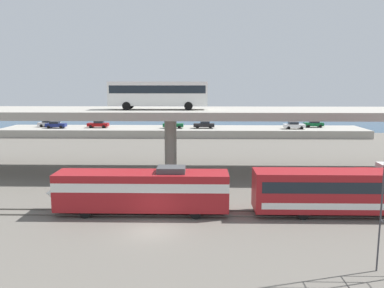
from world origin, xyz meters
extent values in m
plane|color=#605B54|center=(0.00, 0.00, 0.00)|extent=(260.00, 260.00, 0.00)
cube|color=#59544C|center=(0.00, 3.28, 0.06)|extent=(110.00, 0.12, 0.12)
cube|color=#59544C|center=(0.00, 4.72, 0.06)|extent=(110.00, 0.12, 0.12)
cube|color=maroon|center=(-1.27, 4.00, 2.08)|extent=(14.86, 3.00, 3.20)
cube|color=silver|center=(-1.27, 4.00, 2.66)|extent=(14.86, 3.04, 0.77)
cone|color=silver|center=(-8.70, 4.00, 1.76)|extent=(2.03, 2.85, 2.85)
cube|color=black|center=(-7.18, 4.00, 2.98)|extent=(2.03, 2.70, 1.02)
cube|color=#3F3F42|center=(1.26, 4.00, 3.93)|extent=(2.40, 1.80, 0.50)
cylinder|color=black|center=(-5.92, 2.65, 0.48)|extent=(0.96, 0.18, 0.96)
cylinder|color=black|center=(-5.92, 5.35, 0.48)|extent=(0.96, 0.18, 0.96)
cylinder|color=black|center=(3.37, 2.65, 0.48)|extent=(0.96, 0.18, 0.96)
cylinder|color=black|center=(3.37, 5.35, 0.48)|extent=(0.96, 0.18, 0.96)
cylinder|color=black|center=(12.35, 2.65, 0.46)|extent=(0.92, 0.18, 0.92)
cylinder|color=black|center=(12.35, 5.35, 0.46)|extent=(0.92, 0.18, 0.92)
cube|color=#9E998E|center=(0.00, 20.00, 7.53)|extent=(96.00, 11.33, 0.95)
cylinder|color=#9E998E|center=(0.00, 20.00, 3.53)|extent=(1.50, 1.50, 7.06)
cube|color=silver|center=(-1.40, 19.37, 9.96)|extent=(12.00, 2.55, 2.90)
cube|color=black|center=(-1.40, 19.37, 10.48)|extent=(11.52, 2.59, 0.93)
cube|color=black|center=(4.55, 19.37, 10.31)|extent=(0.08, 2.30, 1.74)
cylinder|color=black|center=(2.32, 20.58, 8.51)|extent=(1.00, 0.26, 1.00)
cylinder|color=black|center=(2.32, 18.16, 8.51)|extent=(1.00, 0.26, 1.00)
cylinder|color=black|center=(-5.12, 20.58, 8.51)|extent=(1.00, 0.26, 1.00)
cylinder|color=black|center=(-5.12, 18.16, 8.51)|extent=(1.00, 0.26, 1.00)
cube|color=maroon|center=(21.05, 11.03, 1.44)|extent=(2.00, 2.30, 2.00)
cylinder|color=black|center=(21.34, 9.94, 0.44)|extent=(0.88, 0.28, 0.88)
cylinder|color=black|center=(21.34, 12.12, 0.44)|extent=(0.88, 0.28, 0.88)
cylinder|color=#38383D|center=(14.48, -6.24, 6.46)|extent=(0.10, 0.10, 12.92)
cube|color=#9E998E|center=(0.00, 55.00, 0.82)|extent=(77.13, 10.47, 1.64)
cube|color=navy|center=(-26.93, 53.52, 2.31)|extent=(4.20, 1.72, 0.70)
cube|color=#1E232B|center=(-27.14, 53.52, 2.90)|extent=(1.85, 1.51, 0.48)
cylinder|color=black|center=(-25.63, 54.34, 1.96)|extent=(0.64, 0.20, 0.64)
cylinder|color=black|center=(-25.63, 52.70, 1.96)|extent=(0.64, 0.20, 0.64)
cylinder|color=black|center=(-28.24, 54.34, 1.96)|extent=(0.64, 0.20, 0.64)
cylinder|color=black|center=(-28.24, 52.70, 1.96)|extent=(0.64, 0.20, 0.64)
cube|color=#0C4C26|center=(28.27, 56.28, 2.31)|extent=(4.10, 1.77, 0.70)
cube|color=#1E232B|center=(28.47, 56.28, 2.90)|extent=(1.81, 1.56, 0.48)
cylinder|color=black|center=(27.00, 55.44, 1.96)|extent=(0.64, 0.20, 0.64)
cylinder|color=black|center=(27.00, 57.12, 1.96)|extent=(0.64, 0.20, 0.64)
cylinder|color=black|center=(29.54, 55.44, 1.96)|extent=(0.64, 0.20, 0.64)
cylinder|color=black|center=(29.54, 57.12, 1.96)|extent=(0.64, 0.20, 0.64)
cube|color=maroon|center=(-18.21, 54.53, 2.31)|extent=(4.44, 1.72, 0.70)
cube|color=#1E232B|center=(-17.98, 54.53, 2.90)|extent=(1.96, 1.51, 0.48)
cylinder|color=black|center=(-19.58, 53.72, 1.96)|extent=(0.64, 0.20, 0.64)
cylinder|color=black|center=(-19.58, 55.35, 1.96)|extent=(0.64, 0.20, 0.64)
cylinder|color=black|center=(-16.83, 53.72, 1.96)|extent=(0.64, 0.20, 0.64)
cylinder|color=black|center=(-16.83, 55.35, 1.96)|extent=(0.64, 0.20, 0.64)
cube|color=silver|center=(23.41, 53.22, 2.31)|extent=(4.34, 1.81, 0.70)
cube|color=#1E232B|center=(23.19, 53.22, 2.90)|extent=(1.91, 1.59, 0.48)
cylinder|color=black|center=(24.75, 54.07, 1.96)|extent=(0.64, 0.20, 0.64)
cylinder|color=black|center=(24.75, 52.36, 1.96)|extent=(0.64, 0.20, 0.64)
cylinder|color=black|center=(22.06, 54.07, 1.96)|extent=(0.64, 0.20, 0.64)
cylinder|color=black|center=(22.06, 52.36, 1.96)|extent=(0.64, 0.20, 0.64)
cube|color=#B7B7BC|center=(-29.33, 55.96, 2.31)|extent=(4.59, 1.81, 0.70)
cube|color=#1E232B|center=(-29.56, 55.96, 2.90)|extent=(2.02, 1.60, 0.48)
cylinder|color=black|center=(-27.91, 56.82, 1.96)|extent=(0.64, 0.20, 0.64)
cylinder|color=black|center=(-27.91, 55.10, 1.96)|extent=(0.64, 0.20, 0.64)
cylinder|color=black|center=(-30.75, 56.82, 1.96)|extent=(0.64, 0.20, 0.64)
cylinder|color=black|center=(-30.75, 55.10, 1.96)|extent=(0.64, 0.20, 0.64)
cube|color=black|center=(4.52, 54.08, 2.31)|extent=(4.42, 1.74, 0.70)
cube|color=#1E232B|center=(4.74, 54.08, 2.90)|extent=(1.94, 1.53, 0.48)
cylinder|color=black|center=(3.15, 53.25, 1.96)|extent=(0.64, 0.20, 0.64)
cylinder|color=black|center=(3.15, 54.91, 1.96)|extent=(0.64, 0.20, 0.64)
cylinder|color=black|center=(5.89, 53.25, 1.96)|extent=(0.64, 0.20, 0.64)
cylinder|color=black|center=(5.89, 54.91, 1.96)|extent=(0.64, 0.20, 0.64)
cube|color=#0C4C26|center=(-2.00, 53.89, 2.31)|extent=(4.33, 1.73, 0.70)
cube|color=#1E232B|center=(-2.22, 53.89, 2.90)|extent=(1.91, 1.52, 0.48)
cylinder|color=black|center=(-0.66, 54.72, 1.96)|extent=(0.64, 0.20, 0.64)
cylinder|color=black|center=(-0.66, 53.07, 1.96)|extent=(0.64, 0.20, 0.64)
cylinder|color=black|center=(-3.35, 54.72, 1.96)|extent=(0.64, 0.20, 0.64)
cylinder|color=black|center=(-3.35, 53.07, 1.96)|extent=(0.64, 0.20, 0.64)
cube|color=navy|center=(0.00, 78.00, 0.00)|extent=(140.00, 36.00, 0.01)
camera|label=1|loc=(3.73, -28.82, 11.34)|focal=36.74mm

